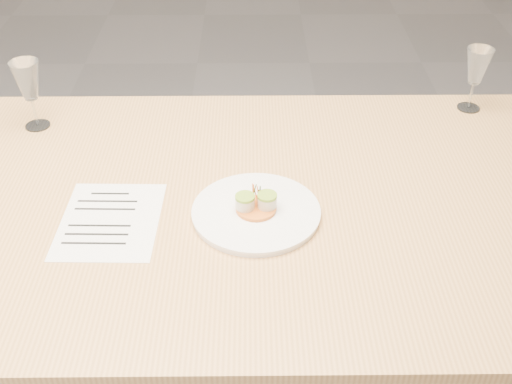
{
  "coord_description": "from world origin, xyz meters",
  "views": [
    {
      "loc": [
        0.31,
        -1.18,
        1.64
      ],
      "look_at": [
        0.33,
        -0.05,
        0.8
      ],
      "focal_mm": 45.0,
      "sensor_mm": 36.0,
      "label": 1
    }
  ],
  "objects_px": {
    "recipe_sheet": "(110,220)",
    "wine_glass_3": "(477,68)",
    "dining_table": "(119,221)",
    "dinner_plate": "(256,211)",
    "wine_glass_2": "(28,82)"
  },
  "relations": [
    {
      "from": "recipe_sheet",
      "to": "wine_glass_3",
      "type": "distance_m",
      "value": 1.06
    },
    {
      "from": "dining_table",
      "to": "dinner_plate",
      "type": "height_order",
      "value": "dinner_plate"
    },
    {
      "from": "recipe_sheet",
      "to": "dining_table",
      "type": "bearing_deg",
      "value": 93.44
    },
    {
      "from": "wine_glass_2",
      "to": "wine_glass_3",
      "type": "distance_m",
      "value": 1.2
    },
    {
      "from": "dinner_plate",
      "to": "recipe_sheet",
      "type": "height_order",
      "value": "dinner_plate"
    },
    {
      "from": "dining_table",
      "to": "dinner_plate",
      "type": "distance_m",
      "value": 0.34
    },
    {
      "from": "dinner_plate",
      "to": "wine_glass_2",
      "type": "xyz_separation_m",
      "value": [
        -0.59,
        0.4,
        0.12
      ]
    },
    {
      "from": "dining_table",
      "to": "dinner_plate",
      "type": "xyz_separation_m",
      "value": [
        0.33,
        -0.07,
        0.08
      ]
    },
    {
      "from": "dining_table",
      "to": "recipe_sheet",
      "type": "height_order",
      "value": "recipe_sheet"
    },
    {
      "from": "dinner_plate",
      "to": "wine_glass_3",
      "type": "bearing_deg",
      "value": 38.51
    },
    {
      "from": "recipe_sheet",
      "to": "wine_glass_2",
      "type": "xyz_separation_m",
      "value": [
        -0.27,
        0.41,
        0.13
      ]
    },
    {
      "from": "wine_glass_2",
      "to": "wine_glass_3",
      "type": "relative_size",
      "value": 1.05
    },
    {
      "from": "dinner_plate",
      "to": "recipe_sheet",
      "type": "relative_size",
      "value": 1.03
    },
    {
      "from": "dining_table",
      "to": "wine_glass_3",
      "type": "relative_size",
      "value": 13.29
    },
    {
      "from": "dining_table",
      "to": "wine_glass_3",
      "type": "distance_m",
      "value": 1.04
    }
  ]
}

